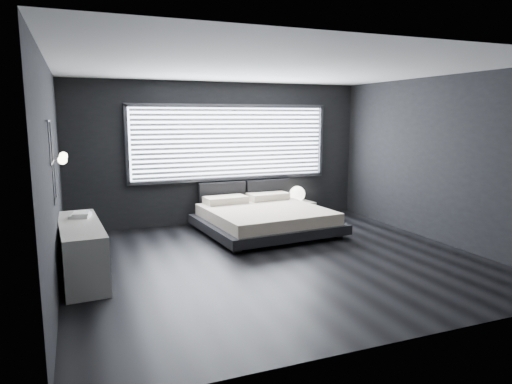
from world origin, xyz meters
name	(u,v)px	position (x,y,z in m)	size (l,w,h in m)	color
room	(277,167)	(0.00, 0.00, 1.40)	(6.04, 6.00, 2.80)	black
window	(232,143)	(0.20, 2.70, 1.61)	(4.14, 0.09, 1.52)	white
headboard	(245,193)	(0.47, 2.64, 0.57)	(1.96, 0.16, 0.52)	black
sconce_near	(62,160)	(-2.88, 0.05, 1.60)	(0.18, 0.11, 0.11)	silver
sconce_far	(63,156)	(-2.88, 0.65, 1.60)	(0.18, 0.11, 0.11)	silver
wall_art_upper	(50,142)	(-2.98, -0.55, 1.85)	(0.01, 0.48, 0.48)	#47474C
wall_art_lower	(54,182)	(-2.98, -0.30, 1.38)	(0.01, 0.48, 0.48)	#47474C
bed	(265,218)	(0.47, 1.59, 0.27)	(2.46, 2.36, 0.59)	black
nightstand	(298,210)	(1.61, 2.47, 0.17)	(0.58, 0.48, 0.34)	white
orb_lamp	(297,194)	(1.60, 2.51, 0.51)	(0.33, 0.33, 0.33)	white
dresser	(82,250)	(-2.73, 0.28, 0.37)	(0.63, 1.87, 0.74)	white
book_stack	(81,215)	(-2.71, 0.68, 0.77)	(0.32, 0.38, 0.07)	white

